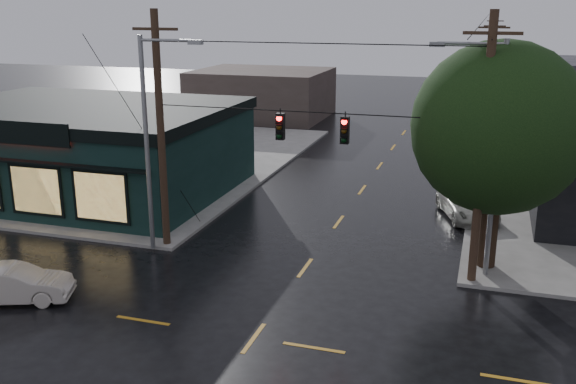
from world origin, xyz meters
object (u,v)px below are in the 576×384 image
(utility_pole_nw, at_px, (167,246))
(sedan_cream, at_px, (14,284))
(corner_tree, at_px, (498,128))
(suv_silver, at_px, (468,206))
(utility_pole_ne, at_px, (471,283))

(utility_pole_nw, distance_m, sedan_cream, 7.10)
(corner_tree, distance_m, sedan_cream, 18.79)
(suv_silver, bearing_deg, corner_tree, -100.71)
(utility_pole_nw, xyz_separation_m, utility_pole_ne, (13.00, 0.00, 0.00))
(utility_pole_ne, height_order, sedan_cream, utility_pole_ne)
(utility_pole_ne, bearing_deg, utility_pole_nw, 180.00)
(utility_pole_nw, xyz_separation_m, suv_silver, (12.50, 8.03, 0.65))
(utility_pole_nw, bearing_deg, sedan_cream, -111.89)
(sedan_cream, xyz_separation_m, suv_silver, (15.14, 14.59, -0.01))
(sedan_cream, bearing_deg, utility_pole_ne, -88.48)
(corner_tree, height_order, suv_silver, corner_tree)
(sedan_cream, distance_m, suv_silver, 21.03)
(utility_pole_ne, bearing_deg, suv_silver, 93.56)
(utility_pole_nw, bearing_deg, utility_pole_ne, 0.00)
(corner_tree, bearing_deg, sedan_cream, -153.15)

